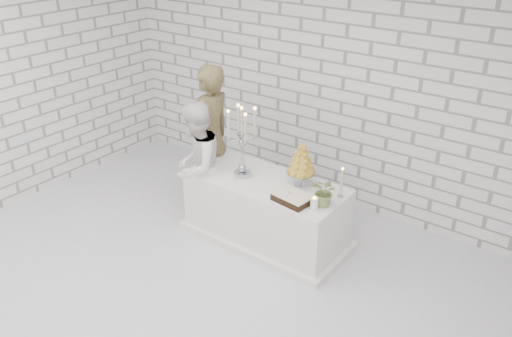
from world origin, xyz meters
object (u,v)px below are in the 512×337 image
Objects in this scene: bride at (197,167)px; croquembouche at (302,164)px; groom at (210,139)px; cake_table at (266,210)px; candelabra at (242,142)px.

bride is 3.11× the size of croquembouche.
groom is 3.73× the size of croquembouche.
bride is at bearing 23.30° from groom.
groom reaches higher than croquembouche.
groom is at bearing 168.50° from cake_table.
bride is at bearing -164.31° from cake_table.
groom reaches higher than candelabra.
croquembouche is (1.18, 0.38, 0.23)m from bride.
candelabra is 1.66× the size of croquembouche.
candelabra reaches higher than croquembouche.
groom reaches higher than cake_table.
groom is 0.79m from candelabra.
bride is 1.87× the size of candelabra.
croquembouche is (0.64, 0.21, -0.16)m from candelabra.
candelabra reaches higher than bride.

